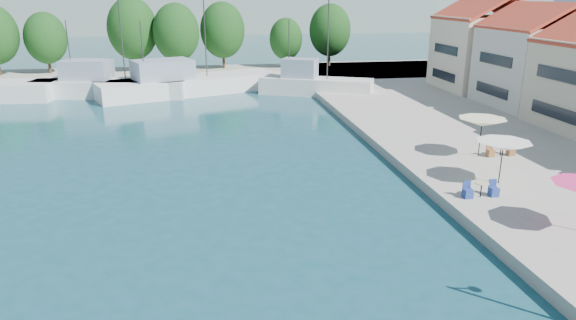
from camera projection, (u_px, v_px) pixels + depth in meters
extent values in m
cube|color=#A19C92|center=(183.00, 76.00, 65.58)|extent=(90.00, 16.00, 0.60)
cube|color=gray|center=(112.00, 3.00, 147.02)|extent=(180.00, 40.00, 16.00)
cube|color=gray|center=(332.00, 7.00, 177.38)|extent=(140.00, 40.00, 12.00)
cube|color=silver|center=(536.00, 67.00, 45.97)|extent=(8.00, 8.50, 7.00)
pyramid|color=#C9452C|center=(545.00, 5.00, 44.34)|extent=(8.40, 8.80, 1.80)
cube|color=beige|center=(484.00, 53.00, 54.34)|extent=(8.60, 8.50, 7.50)
cube|color=silver|center=(112.00, 90.00, 54.02)|extent=(16.44, 7.09, 2.20)
cube|color=#8292A1|center=(87.00, 70.00, 53.43)|extent=(5.30, 4.04, 2.00)
cylinder|color=#2D2D2D|center=(122.00, 40.00, 52.41)|extent=(0.12, 0.12, 8.00)
cylinder|color=#2D2D2D|center=(69.00, 50.00, 52.85)|extent=(0.10, 0.10, 6.00)
cube|color=silver|center=(191.00, 87.00, 55.55)|extent=(20.07, 11.83, 2.20)
cube|color=#8292A1|center=(163.00, 70.00, 53.48)|extent=(6.89, 5.77, 2.00)
cylinder|color=#2D2D2D|center=(205.00, 38.00, 54.93)|extent=(0.12, 0.12, 8.00)
cylinder|color=#2D2D2D|center=(142.00, 51.00, 51.91)|extent=(0.10, 0.10, 6.00)
cube|color=silver|center=(316.00, 88.00, 54.78)|extent=(12.12, 7.84, 2.20)
cube|color=#8292A1|center=(300.00, 68.00, 54.59)|extent=(4.25, 3.67, 2.00)
cylinder|color=#2D2D2D|center=(328.00, 40.00, 52.91)|extent=(0.12, 0.12, 8.00)
cylinder|color=#2D2D2D|center=(289.00, 49.00, 54.28)|extent=(0.10, 0.10, 6.00)
cylinder|color=#3F2B19|center=(49.00, 60.00, 65.56)|extent=(0.36, 0.36, 3.39)
ellipsoid|color=#143B13|center=(46.00, 38.00, 64.72)|extent=(5.15, 5.15, 6.44)
cylinder|color=#3F2B19|center=(135.00, 55.00, 67.26)|extent=(0.36, 0.36, 4.19)
ellipsoid|color=#143B13|center=(132.00, 29.00, 66.23)|extent=(6.37, 6.37, 7.96)
cylinder|color=#3F2B19|center=(178.00, 57.00, 66.60)|extent=(0.36, 0.36, 3.87)
ellipsoid|color=#143B13|center=(176.00, 32.00, 65.64)|extent=(5.89, 5.89, 7.36)
cylinder|color=#3F2B19|center=(223.00, 54.00, 69.81)|extent=(0.36, 0.36, 3.92)
ellipsoid|color=#143B13|center=(223.00, 30.00, 68.85)|extent=(5.95, 5.95, 7.44)
cylinder|color=#3F2B19|center=(286.00, 57.00, 70.83)|extent=(0.36, 0.36, 2.97)
ellipsoid|color=#143B13|center=(286.00, 39.00, 70.10)|extent=(4.52, 4.52, 5.65)
cylinder|color=#3F2B19|center=(329.00, 52.00, 72.39)|extent=(0.36, 0.36, 3.78)
ellipsoid|color=#143B13|center=(330.00, 30.00, 71.46)|extent=(5.75, 5.75, 7.18)
cylinder|color=black|center=(501.00, 162.00, 27.25)|extent=(0.06, 0.06, 2.34)
cone|color=white|center=(503.00, 146.00, 26.97)|extent=(2.88, 2.88, 0.50)
cylinder|color=black|center=(480.00, 138.00, 31.78)|extent=(0.06, 0.06, 2.45)
cone|color=beige|center=(482.00, 122.00, 31.48)|extent=(2.93, 2.93, 0.50)
cylinder|color=black|center=(481.00, 190.00, 25.61)|extent=(0.06, 0.06, 0.74)
cylinder|color=#C0B78C|center=(482.00, 183.00, 25.50)|extent=(0.70, 0.70, 0.04)
cube|color=navy|center=(494.00, 192.00, 25.77)|extent=(0.42, 0.42, 0.46)
cube|color=navy|center=(468.00, 193.00, 25.55)|extent=(0.42, 0.42, 0.46)
cylinder|color=black|center=(501.00, 150.00, 32.12)|extent=(0.06, 0.06, 0.74)
cylinder|color=#C0B78C|center=(502.00, 145.00, 32.01)|extent=(0.70, 0.70, 0.04)
cube|color=brown|center=(511.00, 152.00, 32.27)|extent=(0.42, 0.42, 0.46)
cube|color=brown|center=(490.00, 153.00, 32.05)|extent=(0.42, 0.42, 0.46)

